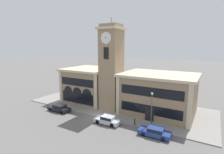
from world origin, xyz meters
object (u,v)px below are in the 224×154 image
(parked_car_near, at_px, (59,108))
(street_lamp, at_px, (152,105))
(bollard, at_px, (135,122))
(parked_car_far, at_px, (155,132))
(parked_car_mid, at_px, (107,120))

(parked_car_near, relative_size, street_lamp, 0.82)
(parked_car_near, xyz_separation_m, street_lamp, (17.99, 1.97, 3.17))
(parked_car_near, distance_m, bollard, 15.46)
(parked_car_near, relative_size, parked_car_far, 1.02)
(bollard, bearing_deg, street_lamp, 4.62)
(parked_car_near, bearing_deg, parked_car_far, 178.40)
(parked_car_far, xyz_separation_m, street_lamp, (-1.23, 1.97, 3.19))
(parked_car_mid, bearing_deg, street_lamp, -165.32)
(parked_car_far, distance_m, bollard, 4.24)
(street_lamp, bearing_deg, parked_car_mid, -163.73)
(parked_car_mid, height_order, street_lamp, street_lamp)
(parked_car_mid, height_order, parked_car_far, parked_car_mid)
(parked_car_far, bearing_deg, bollard, -26.07)
(parked_car_near, height_order, parked_car_far, parked_car_near)
(parked_car_near, xyz_separation_m, bollard, (15.36, 1.75, -0.05))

